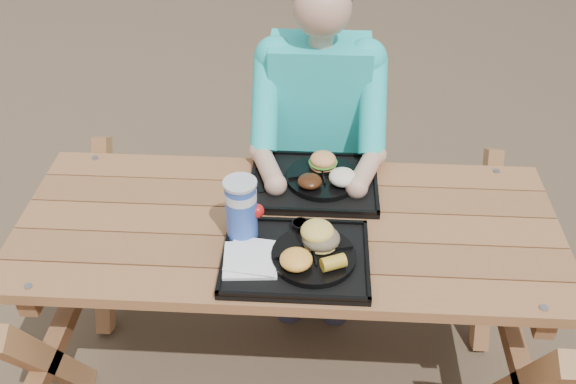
{
  "coord_description": "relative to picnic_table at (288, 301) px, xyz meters",
  "views": [
    {
      "loc": [
        0.09,
        -1.62,
        2.13
      ],
      "look_at": [
        0.0,
        0.0,
        0.88
      ],
      "focal_mm": 40.0,
      "sensor_mm": 36.0,
      "label": 1
    }
  ],
  "objects": [
    {
      "name": "plate_near",
      "position": [
        0.09,
        -0.19,
        0.41
      ],
      "size": [
        0.26,
        0.26,
        0.02
      ],
      "primitive_type": "cylinder",
      "color": "black",
      "rests_on": "tray_near"
    },
    {
      "name": "soda_cup",
      "position": [
        -0.14,
        -0.09,
        0.49
      ],
      "size": [
        0.1,
        0.1,
        0.2
      ],
      "primitive_type": "cylinder",
      "color": "#173FB0",
      "rests_on": "tray_near"
    },
    {
      "name": "condiment_mustard",
      "position": [
        0.09,
        -0.06,
        0.41
      ],
      "size": [
        0.05,
        0.05,
        0.03
      ],
      "primitive_type": "cylinder",
      "color": "gold",
      "rests_on": "tray_near"
    },
    {
      "name": "napkin_stack",
      "position": [
        -0.1,
        -0.21,
        0.4
      ],
      "size": [
        0.17,
        0.17,
        0.02
      ],
      "primitive_type": "cube",
      "rotation": [
        0.0,
        0.0,
        0.08
      ],
      "color": "white",
      "rests_on": "tray_near"
    },
    {
      "name": "corn_cob",
      "position": [
        0.15,
        -0.24,
        0.44
      ],
      "size": [
        0.1,
        0.1,
        0.04
      ],
      "primitive_type": null,
      "rotation": [
        0.0,
        0.0,
        0.41
      ],
      "color": "gold",
      "rests_on": "plate_near"
    },
    {
      "name": "baked_beans",
      "position": [
        0.07,
        0.16,
        0.43
      ],
      "size": [
        0.09,
        0.09,
        0.04
      ],
      "primitive_type": "ellipsoid",
      "color": "#411E0D",
      "rests_on": "plate_far"
    },
    {
      "name": "ground",
      "position": [
        0.0,
        0.0,
        -0.38
      ],
      "size": [
        60.0,
        60.0,
        0.0
      ],
      "primitive_type": "plane",
      "color": "#999999",
      "rests_on": "ground"
    },
    {
      "name": "picnic_table",
      "position": [
        0.0,
        0.0,
        0.0
      ],
      "size": [
        1.8,
        1.49,
        0.75
      ],
      "primitive_type": null,
      "color": "#999999",
      "rests_on": "ground"
    },
    {
      "name": "sandwich",
      "position": [
        0.11,
        -0.14,
        0.47
      ],
      "size": [
        0.11,
        0.11,
        0.11
      ],
      "primitive_type": null,
      "color": "#F4CC56",
      "rests_on": "plate_near"
    },
    {
      "name": "potato_salad",
      "position": [
        0.18,
        0.18,
        0.44
      ],
      "size": [
        0.1,
        0.1,
        0.05
      ],
      "primitive_type": "ellipsoid",
      "color": "white",
      "rests_on": "plate_far"
    },
    {
      "name": "mac_cheese",
      "position": [
        0.04,
        -0.24,
        0.44
      ],
      "size": [
        0.1,
        0.1,
        0.05
      ],
      "primitive_type": "ellipsoid",
      "color": "#FFB443",
      "rests_on": "plate_near"
    },
    {
      "name": "plate_far",
      "position": [
        0.11,
        0.22,
        0.41
      ],
      "size": [
        0.26,
        0.26,
        0.02
      ],
      "primitive_type": "cylinder",
      "color": "black",
      "rests_on": "tray_far"
    },
    {
      "name": "diner",
      "position": [
        0.09,
        0.57,
        0.27
      ],
      "size": [
        0.48,
        0.84,
        1.28
      ],
      "primitive_type": null,
      "color": "#1A88B7",
      "rests_on": "ground"
    },
    {
      "name": "tray_far",
      "position": [
        0.08,
        0.21,
        0.39
      ],
      "size": [
        0.45,
        0.35,
        0.02
      ],
      "primitive_type": "cube",
      "color": "black",
      "rests_on": "picnic_table"
    },
    {
      "name": "tray_near",
      "position": [
        0.03,
        -0.18,
        0.39
      ],
      "size": [
        0.45,
        0.35,
        0.02
      ],
      "primitive_type": "cube",
      "color": "black",
      "rests_on": "picnic_table"
    },
    {
      "name": "condiment_bbq",
      "position": [
        0.04,
        -0.06,
        0.41
      ],
      "size": [
        0.06,
        0.06,
        0.03
      ],
      "primitive_type": "cylinder",
      "color": "black",
      "rests_on": "tray_near"
    },
    {
      "name": "cutlery_far",
      "position": [
        -0.09,
        0.21,
        0.4
      ],
      "size": [
        0.08,
        0.14,
        0.01
      ],
      "primitive_type": "cube",
      "rotation": [
        0.0,
        0.0,
        0.38
      ],
      "color": "black",
      "rests_on": "tray_far"
    },
    {
      "name": "burger",
      "position": [
        0.11,
        0.27,
        0.46
      ],
      "size": [
        0.1,
        0.1,
        0.09
      ],
      "primitive_type": null,
      "color": "#F89D57",
      "rests_on": "plate_far"
    }
  ]
}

